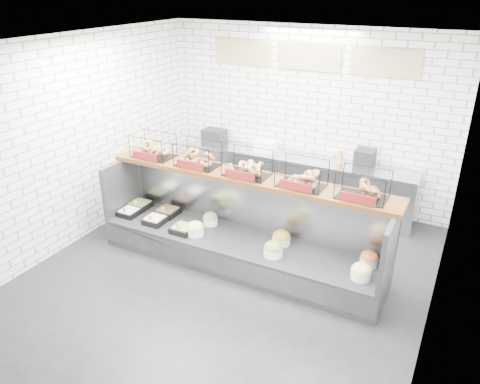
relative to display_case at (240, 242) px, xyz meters
The scene contains 5 objects.
ground 0.47m from the display_case, 88.93° to the right, with size 5.50×5.50×0.00m, color black.
room_shell 1.75m from the display_case, 88.57° to the left, with size 5.02×5.51×3.01m.
display_case is the anchor object (origin of this frame).
bagel_shelf 1.07m from the display_case, 87.11° to the left, with size 4.10×0.50×0.40m.
prep_counter 2.09m from the display_case, 90.15° to the left, with size 4.00×0.60×1.20m.
Camera 1 is at (2.58, -4.62, 3.64)m, focal length 35.00 mm.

